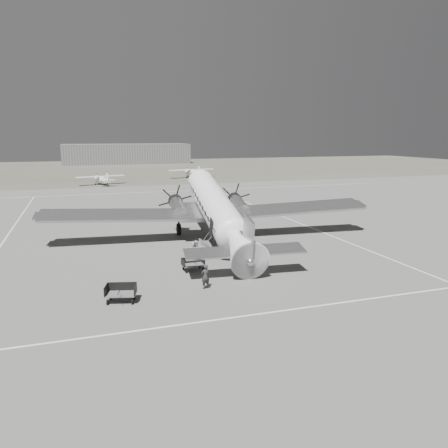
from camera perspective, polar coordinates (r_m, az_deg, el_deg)
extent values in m
plane|color=slate|center=(37.66, -0.76, -3.28)|extent=(260.00, 260.00, 0.00)
cube|color=silver|center=(25.35, 9.06, -10.94)|extent=(60.00, 0.15, 0.01)
cube|color=silver|center=(42.73, 14.77, -1.86)|extent=(0.15, 80.00, 0.01)
cube|color=silver|center=(46.26, -26.65, -1.71)|extent=(0.15, 60.00, 0.01)
cube|color=silver|center=(76.12, -9.95, 4.11)|extent=(90.00, 0.15, 0.01)
cube|color=#575549|center=(130.52, -13.60, 7.00)|extent=(260.00, 90.00, 0.01)
cube|color=slate|center=(155.67, -12.62, 8.84)|extent=(42.00, 14.00, 6.00)
cube|color=#595959|center=(155.56, -12.68, 10.05)|extent=(42.00, 14.00, 0.60)
imported|color=#2B2B2B|center=(27.97, -2.45, -6.87)|extent=(0.65, 0.50, 1.60)
imported|color=#A9A9A7|center=(33.43, -3.64, -3.64)|extent=(0.85, 1.00, 1.78)
imported|color=#B1B1AF|center=(34.28, -3.87, -3.52)|extent=(0.56, 0.78, 1.47)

